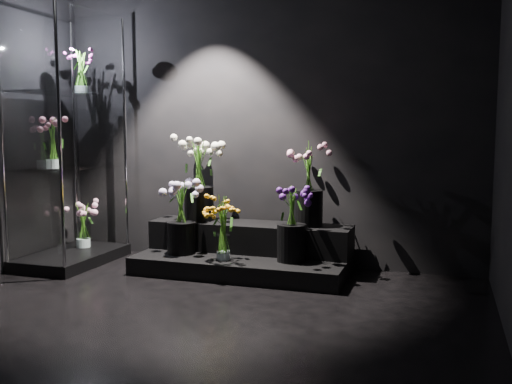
% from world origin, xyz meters
% --- Properties ---
extents(floor, '(4.00, 4.00, 0.00)m').
position_xyz_m(floor, '(0.00, 0.00, 0.00)').
color(floor, black).
rests_on(floor, ground).
extents(wall_back, '(4.00, 0.00, 4.00)m').
position_xyz_m(wall_back, '(0.00, 2.00, 1.40)').
color(wall_back, black).
rests_on(wall_back, floor).
extents(display_riser, '(1.83, 0.81, 0.41)m').
position_xyz_m(display_riser, '(-0.03, 1.63, 0.17)').
color(display_riser, black).
rests_on(display_riser, floor).
extents(display_case, '(0.63, 1.05, 2.30)m').
position_xyz_m(display_case, '(-1.67, 1.37, 1.15)').
color(display_case, black).
rests_on(display_case, floor).
extents(bouquet_orange_bells, '(0.29, 0.29, 0.54)m').
position_xyz_m(bouquet_orange_bells, '(-0.13, 1.34, 0.43)').
color(bouquet_orange_bells, white).
rests_on(bouquet_orange_bells, display_riser).
extents(bouquet_lilac, '(0.44, 0.44, 0.65)m').
position_xyz_m(bouquet_lilac, '(-0.58, 1.45, 0.52)').
color(bouquet_lilac, black).
rests_on(bouquet_lilac, display_riser).
extents(bouquet_purple, '(0.37, 0.37, 0.62)m').
position_xyz_m(bouquet_purple, '(0.43, 1.47, 0.49)').
color(bouquet_purple, black).
rests_on(bouquet_purple, display_riser).
extents(bouquet_cream_roses, '(0.44, 0.44, 0.75)m').
position_xyz_m(bouquet_cream_roses, '(-0.53, 1.75, 0.84)').
color(bouquet_cream_roses, black).
rests_on(bouquet_cream_roses, display_riser).
extents(bouquet_pink_roses, '(0.44, 0.44, 0.73)m').
position_xyz_m(bouquet_pink_roses, '(0.50, 1.77, 0.82)').
color(bouquet_pink_roses, black).
rests_on(bouquet_pink_roses, display_riser).
extents(bouquet_case_pink, '(0.31, 0.31, 0.47)m').
position_xyz_m(bouquet_case_pink, '(-1.70, 1.21, 1.14)').
color(bouquet_case_pink, white).
rests_on(bouquet_case_pink, display_case).
extents(bouquet_case_magenta, '(0.23, 0.23, 0.39)m').
position_xyz_m(bouquet_case_magenta, '(-1.61, 1.52, 1.77)').
color(bouquet_case_magenta, white).
rests_on(bouquet_case_magenta, display_case).
extents(bouquet_case_base_pink, '(0.32, 0.32, 0.46)m').
position_xyz_m(bouquet_case_base_pink, '(-1.69, 1.59, 0.35)').
color(bouquet_case_base_pink, white).
rests_on(bouquet_case_base_pink, display_case).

